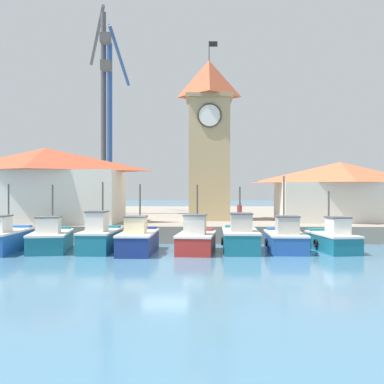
{
  "coord_description": "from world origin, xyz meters",
  "views": [
    {
      "loc": [
        1.88,
        -24.09,
        3.58
      ],
      "look_at": [
        1.33,
        8.09,
        3.5
      ],
      "focal_mm": 42.0,
      "sensor_mm": 36.0,
      "label": 1
    }
  ],
  "objects_px": {
    "fishing_boat_mid_left": "(138,240)",
    "fishing_boat_center": "(196,240)",
    "fishing_boat_left_inner": "(100,238)",
    "clock_tower": "(209,135)",
    "fishing_boat_left_outer": "(51,239)",
    "warehouse_right": "(340,191)",
    "fishing_boat_far_left": "(4,239)",
    "fishing_boat_right_inner": "(285,239)",
    "dock_worker_near_tower": "(240,213)",
    "port_crane_far": "(110,145)",
    "fishing_boat_right_outer": "(333,240)",
    "port_crane_near": "(103,131)",
    "fishing_boat_mid_right": "(240,238)",
    "warehouse_left": "(45,184)"
  },
  "relations": [
    {
      "from": "fishing_boat_right_inner",
      "to": "warehouse_left",
      "type": "distance_m",
      "value": 18.73
    },
    {
      "from": "fishing_boat_far_left",
      "to": "clock_tower",
      "type": "distance_m",
      "value": 18.14
    },
    {
      "from": "fishing_boat_left_inner",
      "to": "clock_tower",
      "type": "distance_m",
      "value": 14.75
    },
    {
      "from": "clock_tower",
      "to": "port_crane_far",
      "type": "xyz_separation_m",
      "value": [
        -10.1,
        9.39,
        0.16
      ]
    },
    {
      "from": "fishing_boat_far_left",
      "to": "fishing_boat_mid_left",
      "type": "bearing_deg",
      "value": -2.16
    },
    {
      "from": "fishing_boat_mid_left",
      "to": "port_crane_far",
      "type": "distance_m",
      "value": 22.86
    },
    {
      "from": "fishing_boat_left_outer",
      "to": "fishing_boat_center",
      "type": "relative_size",
      "value": 1.23
    },
    {
      "from": "fishing_boat_right_outer",
      "to": "port_crane_near",
      "type": "relative_size",
      "value": 0.21
    },
    {
      "from": "port_crane_far",
      "to": "dock_worker_near_tower",
      "type": "height_order",
      "value": "port_crane_far"
    },
    {
      "from": "port_crane_far",
      "to": "fishing_boat_far_left",
      "type": "bearing_deg",
      "value": -96.09
    },
    {
      "from": "fishing_boat_far_left",
      "to": "warehouse_left",
      "type": "relative_size",
      "value": 0.44
    },
    {
      "from": "fishing_boat_right_inner",
      "to": "fishing_boat_far_left",
      "type": "bearing_deg",
      "value": -178.37
    },
    {
      "from": "port_crane_near",
      "to": "fishing_boat_mid_right",
      "type": "bearing_deg",
      "value": -58.29
    },
    {
      "from": "fishing_boat_far_left",
      "to": "fishing_boat_center",
      "type": "xyz_separation_m",
      "value": [
        11.3,
        -0.17,
        -0.02
      ]
    },
    {
      "from": "fishing_boat_center",
      "to": "fishing_boat_right_inner",
      "type": "distance_m",
      "value": 5.31
    },
    {
      "from": "fishing_boat_right_inner",
      "to": "clock_tower",
      "type": "xyz_separation_m",
      "value": [
        -4.29,
        10.62,
        7.46
      ]
    },
    {
      "from": "fishing_boat_center",
      "to": "warehouse_left",
      "type": "relative_size",
      "value": 0.36
    },
    {
      "from": "warehouse_right",
      "to": "fishing_boat_far_left",
      "type": "bearing_deg",
      "value": -157.1
    },
    {
      "from": "warehouse_left",
      "to": "warehouse_right",
      "type": "bearing_deg",
      "value": 4.18
    },
    {
      "from": "fishing_boat_mid_left",
      "to": "fishing_boat_right_outer",
      "type": "bearing_deg",
      "value": 3.75
    },
    {
      "from": "fishing_boat_mid_right",
      "to": "dock_worker_near_tower",
      "type": "xyz_separation_m",
      "value": [
        0.44,
        5.41,
        1.22
      ]
    },
    {
      "from": "fishing_boat_mid_left",
      "to": "fishing_boat_center",
      "type": "xyz_separation_m",
      "value": [
        3.35,
        0.13,
        -0.01
      ]
    },
    {
      "from": "fishing_boat_mid_left",
      "to": "dock_worker_near_tower",
      "type": "height_order",
      "value": "fishing_boat_mid_left"
    },
    {
      "from": "fishing_boat_right_inner",
      "to": "fishing_boat_right_outer",
      "type": "height_order",
      "value": "fishing_boat_right_inner"
    },
    {
      "from": "fishing_boat_left_outer",
      "to": "dock_worker_near_tower",
      "type": "distance_m",
      "value": 12.93
    },
    {
      "from": "clock_tower",
      "to": "fishing_boat_right_inner",
      "type": "bearing_deg",
      "value": -67.99
    },
    {
      "from": "fishing_boat_mid_left",
      "to": "port_crane_far",
      "type": "bearing_deg",
      "value": 105.5
    },
    {
      "from": "fishing_boat_left_inner",
      "to": "fishing_boat_right_inner",
      "type": "xyz_separation_m",
      "value": [
        10.94,
        0.3,
        -0.09
      ]
    },
    {
      "from": "warehouse_left",
      "to": "fishing_boat_right_outer",
      "type": "bearing_deg",
      "value": -20.71
    },
    {
      "from": "fishing_boat_left_outer",
      "to": "dock_worker_near_tower",
      "type": "height_order",
      "value": "fishing_boat_left_outer"
    },
    {
      "from": "clock_tower",
      "to": "dock_worker_near_tower",
      "type": "height_order",
      "value": "clock_tower"
    },
    {
      "from": "fishing_boat_left_outer",
      "to": "warehouse_right",
      "type": "height_order",
      "value": "warehouse_right"
    },
    {
      "from": "fishing_boat_mid_right",
      "to": "port_crane_far",
      "type": "bearing_deg",
      "value": 120.22
    },
    {
      "from": "fishing_boat_right_inner",
      "to": "fishing_boat_left_inner",
      "type": "bearing_deg",
      "value": -178.43
    },
    {
      "from": "fishing_boat_mid_right",
      "to": "port_crane_near",
      "type": "height_order",
      "value": "port_crane_near"
    },
    {
      "from": "fishing_boat_left_outer",
      "to": "fishing_boat_right_outer",
      "type": "distance_m",
      "value": 16.78
    },
    {
      "from": "warehouse_right",
      "to": "port_crane_near",
      "type": "relative_size",
      "value": 0.46
    },
    {
      "from": "fishing_boat_right_outer",
      "to": "port_crane_near",
      "type": "distance_m",
      "value": 28.56
    },
    {
      "from": "warehouse_right",
      "to": "clock_tower",
      "type": "bearing_deg",
      "value": 171.55
    },
    {
      "from": "port_crane_near",
      "to": "dock_worker_near_tower",
      "type": "relative_size",
      "value": 13.48
    },
    {
      "from": "fishing_boat_left_outer",
      "to": "warehouse_right",
      "type": "bearing_deg",
      "value": 24.21
    },
    {
      "from": "fishing_boat_mid_right",
      "to": "dock_worker_near_tower",
      "type": "relative_size",
      "value": 2.87
    },
    {
      "from": "fishing_boat_center",
      "to": "fishing_boat_mid_right",
      "type": "xyz_separation_m",
      "value": [
        2.61,
        0.52,
        0.05
      ]
    },
    {
      "from": "fishing_boat_far_left",
      "to": "fishing_boat_right_outer",
      "type": "xyz_separation_m",
      "value": [
        19.37,
        0.45,
        -0.06
      ]
    },
    {
      "from": "fishing_boat_mid_left",
      "to": "fishing_boat_center",
      "type": "relative_size",
      "value": 1.16
    },
    {
      "from": "fishing_boat_far_left",
      "to": "warehouse_right",
      "type": "distance_m",
      "value": 24.72
    },
    {
      "from": "warehouse_right",
      "to": "dock_worker_near_tower",
      "type": "xyz_separation_m",
      "value": [
        -8.28,
        -3.79,
        -1.57
      ]
    },
    {
      "from": "fishing_boat_left_outer",
      "to": "fishing_boat_right_outer",
      "type": "xyz_separation_m",
      "value": [
        16.78,
        -0.1,
        -0.01
      ]
    },
    {
      "from": "dock_worker_near_tower",
      "to": "warehouse_right",
      "type": "bearing_deg",
      "value": 24.6
    },
    {
      "from": "clock_tower",
      "to": "port_crane_far",
      "type": "height_order",
      "value": "port_crane_far"
    }
  ]
}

